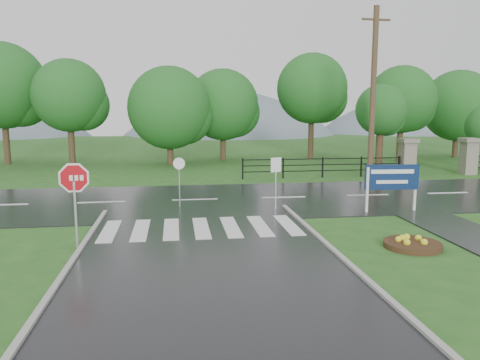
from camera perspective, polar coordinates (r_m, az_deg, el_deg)
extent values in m
plane|color=#275B1E|center=(11.10, -3.24, -12.57)|extent=(120.00, 120.00, 0.00)
cube|color=black|center=(20.72, -5.52, -2.52)|extent=(90.00, 8.00, 0.04)
cube|color=#272729|center=(17.55, 24.54, -5.35)|extent=(2.20, 11.00, 0.04)
cube|color=silver|center=(15.97, -15.61, -5.99)|extent=(0.50, 2.80, 0.02)
cube|color=silver|center=(15.86, -12.01, -5.96)|extent=(0.50, 2.80, 0.02)
cube|color=silver|center=(15.82, -8.37, -5.90)|extent=(0.50, 2.80, 0.02)
cube|color=silver|center=(15.84, -4.74, -5.81)|extent=(0.50, 2.80, 0.02)
cube|color=silver|center=(15.92, -1.12, -5.71)|extent=(0.50, 2.80, 0.02)
cube|color=silver|center=(16.07, 2.44, -5.58)|extent=(0.50, 2.80, 0.02)
cube|color=silver|center=(16.27, 5.92, -5.44)|extent=(0.50, 2.80, 0.02)
cube|color=gray|center=(29.87, 19.69, 2.41)|extent=(0.80, 0.80, 2.00)
cube|color=#6B6659|center=(29.78, 19.81, 4.55)|extent=(1.00, 1.00, 0.24)
cube|color=gray|center=(31.92, 26.08, 2.40)|extent=(0.80, 0.80, 2.00)
cube|color=#6B6659|center=(31.83, 26.21, 4.41)|extent=(1.00, 1.00, 0.24)
cube|color=black|center=(27.91, 10.03, 1.13)|extent=(9.50, 0.05, 0.05)
cube|color=black|center=(27.86, 10.05, 1.85)|extent=(9.50, 0.05, 0.05)
cube|color=black|center=(27.83, 10.07, 2.56)|extent=(9.50, 0.05, 0.05)
cube|color=black|center=(26.81, 0.33, 1.39)|extent=(0.08, 0.08, 1.20)
cube|color=black|center=(29.69, 18.80, 1.64)|extent=(0.08, 0.08, 1.20)
cube|color=black|center=(32.24, 26.77, 1.69)|extent=(0.08, 0.08, 1.20)
sphere|color=slate|center=(82.16, -27.12, -5.20)|extent=(40.00, 40.00, 40.00)
sphere|color=slate|center=(78.76, -1.21, -6.95)|extent=(48.00, 48.00, 48.00)
sphere|color=slate|center=(85.53, 17.78, -3.14)|extent=(36.00, 36.00, 36.00)
cube|color=#939399|center=(14.38, -19.39, -4.01)|extent=(0.06, 0.06, 1.96)
cylinder|color=white|center=(14.20, -19.60, 0.25)|extent=(1.18, 0.06, 1.18)
cylinder|color=#B30C15|center=(14.19, -19.61, 0.24)|extent=(1.03, 0.07, 1.03)
cube|color=silver|center=(18.71, 15.24, -1.22)|extent=(0.10, 0.10, 1.79)
cube|color=silver|center=(19.56, 20.56, -1.05)|extent=(0.10, 0.10, 1.79)
cube|color=#0B204C|center=(19.04, 18.03, 0.33)|extent=(2.15, 0.19, 0.99)
cube|color=white|center=(18.98, 18.11, 0.98)|extent=(1.70, 0.12, 0.16)
cube|color=white|center=(19.03, 18.05, -0.22)|extent=(1.25, 0.09, 0.13)
cylinder|color=#332111|center=(14.67, 20.28, -7.43)|extent=(1.66, 1.66, 0.17)
cube|color=#939399|center=(18.57, 4.37, -0.70)|extent=(0.04, 0.04, 1.99)
cube|color=white|center=(18.43, 4.42, 1.86)|extent=(0.45, 0.18, 0.58)
cylinder|color=#939399|center=(19.19, -7.40, -0.55)|extent=(0.06, 0.06, 1.92)
cylinder|color=white|center=(19.05, -7.45, 2.00)|extent=(0.48, 0.09, 0.48)
cylinder|color=#473523|center=(28.17, 15.91, 10.06)|extent=(0.32, 0.32, 9.68)
cube|color=brown|center=(28.59, 16.27, 18.27)|extent=(1.72, 0.25, 0.11)
cylinder|color=#3D2B1C|center=(30.67, 16.62, 3.91)|extent=(0.47, 0.47, 3.28)
sphere|color=#1B591F|center=(30.58, 16.81, 8.21)|extent=(3.14, 3.14, 3.14)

